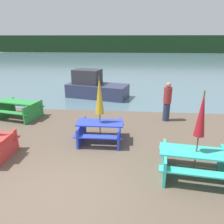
{
  "coord_description": "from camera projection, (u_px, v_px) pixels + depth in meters",
  "views": [
    {
      "loc": [
        1.71,
        -4.13,
        3.53
      ],
      "look_at": [
        1.04,
        3.65,
        0.85
      ],
      "focal_mm": 35.0,
      "sensor_mm": 36.0,
      "label": 1
    }
  ],
  "objects": [
    {
      "name": "person",
      "position": [
        167.0,
        102.0,
        9.51
      ],
      "size": [
        0.35,
        0.35,
        1.74
      ],
      "color": "#283351",
      "rests_on": "ground_plane"
    },
    {
      "name": "picnic_table_green",
      "position": [
        18.0,
        108.0,
        9.96
      ],
      "size": [
        2.12,
        1.74,
        0.8
      ],
      "rotation": [
        0.0,
        0.0,
        -0.21
      ],
      "color": "green",
      "rests_on": "ground_plane"
    },
    {
      "name": "umbrella_crimson",
      "position": [
        201.0,
        115.0,
        5.3
      ],
      "size": [
        0.26,
        0.26,
        2.35
      ],
      "color": "brown",
      "rests_on": "ground_plane"
    },
    {
      "name": "water",
      "position": [
        121.0,
        61.0,
        34.66
      ],
      "size": [
        60.0,
        50.0,
        0.0
      ],
      "color": "slate",
      "rests_on": "ground_plane"
    },
    {
      "name": "umbrella_gold",
      "position": [
        99.0,
        95.0,
        7.3
      ],
      "size": [
        0.3,
        0.3,
        2.35
      ],
      "color": "brown",
      "rests_on": "ground_plane"
    },
    {
      "name": "far_treeline",
      "position": [
        125.0,
        44.0,
        52.86
      ],
      "size": [
        80.0,
        1.6,
        4.0
      ],
      "color": "#193319",
      "rests_on": "water"
    },
    {
      "name": "picnic_table_teal",
      "position": [
        195.0,
        161.0,
        5.72
      ],
      "size": [
        2.0,
        1.59,
        0.74
      ],
      "rotation": [
        0.0,
        0.0,
        -0.12
      ],
      "color": "#33B7A8",
      "rests_on": "ground_plane"
    },
    {
      "name": "boat",
      "position": [
        95.0,
        87.0,
        13.46
      ],
      "size": [
        3.95,
        2.42,
        1.68
      ],
      "rotation": [
        0.0,
        0.0,
        -0.25
      ],
      "color": "#333856",
      "rests_on": "water"
    },
    {
      "name": "picnic_table_blue",
      "position": [
        100.0,
        130.0,
        7.71
      ],
      "size": [
        1.63,
        1.39,
        0.72
      ],
      "rotation": [
        0.0,
        0.0,
        0.01
      ],
      "color": "blue",
      "rests_on": "ground_plane"
    },
    {
      "name": "ground_plane",
      "position": [
        55.0,
        194.0,
        5.18
      ],
      "size": [
        60.0,
        60.0,
        0.0
      ],
      "primitive_type": "plane",
      "color": "brown"
    }
  ]
}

